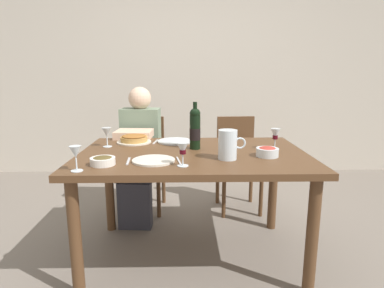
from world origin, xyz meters
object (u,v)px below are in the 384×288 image
object	(u,v)px
baked_tart	(134,139)
wine_glass_spare	(76,153)
dining_table	(193,166)
dinner_plate_right_setting	(154,160)
wine_glass_left_diner	(275,135)
diner_left	(139,150)
dinner_plate_left_setting	(175,141)
water_pitcher	(228,146)
salad_bowl	(267,151)
olive_bowl	(103,160)
wine_glass_centre	(107,133)
chair_left	(144,157)
wine_bottle	(195,129)
chair_right	(237,157)
wine_glass_right_diner	(183,150)

from	to	relation	value
baked_tart	wine_glass_spare	world-z (taller)	wine_glass_spare
dining_table	dinner_plate_right_setting	world-z (taller)	dinner_plate_right_setting
wine_glass_left_diner	diner_left	size ratio (longest dim) A/B	0.13
dinner_plate_left_setting	dinner_plate_right_setting	distance (m)	0.57
water_pitcher	salad_bowl	bearing A→B (deg)	13.02
dinner_plate_right_setting	dinner_plate_left_setting	bearing A→B (deg)	78.82
salad_bowl	olive_bowl	bearing A→B (deg)	-170.01
wine_glass_left_diner	wine_glass_centre	distance (m)	1.18
wine_glass_spare	dinner_plate_right_setting	size ratio (longest dim) A/B	0.54
baked_tart	chair_left	bearing A→B (deg)	90.57
wine_bottle	baked_tart	world-z (taller)	wine_bottle
wine_glass_spare	dining_table	bearing A→B (deg)	33.54
olive_bowl	wine_glass_left_diner	distance (m)	1.15
dinner_plate_left_setting	diner_left	size ratio (longest dim) A/B	0.23
dining_table	water_pitcher	world-z (taller)	water_pitcher
dining_table	salad_bowl	bearing A→B (deg)	-14.91
wine_bottle	wine_glass_left_diner	bearing A→B (deg)	-2.72
baked_tart	olive_bowl	distance (m)	0.62
dinner_plate_left_setting	wine_glass_left_diner	bearing A→B (deg)	-20.63
chair_left	chair_right	distance (m)	0.89
water_pitcher	salad_bowl	world-z (taller)	water_pitcher
diner_left	olive_bowl	bearing A→B (deg)	89.98
salad_bowl	wine_glass_spare	bearing A→B (deg)	-164.97
wine_glass_spare	chair_right	world-z (taller)	wine_glass_spare
salad_bowl	wine_glass_left_diner	world-z (taller)	wine_glass_left_diner
wine_bottle	chair_left	xyz separation A→B (m)	(-0.46, 0.81, -0.41)
olive_bowl	chair_left	distance (m)	1.25
wine_glass_spare	wine_bottle	bearing A→B (deg)	38.62
wine_bottle	wine_glass_spare	size ratio (longest dim) A/B	2.36
wine_bottle	water_pitcher	world-z (taller)	wine_bottle
salad_bowl	dinner_plate_right_setting	xyz separation A→B (m)	(-0.71, -0.10, -0.03)
wine_glass_spare	chair_left	world-z (taller)	wine_glass_spare
baked_tart	wine_glass_left_diner	distance (m)	1.04
wine_bottle	wine_glass_right_diner	xyz separation A→B (m)	(-0.08, -0.43, -0.05)
olive_bowl	wine_glass_left_diner	xyz separation A→B (m)	(1.09, 0.37, 0.07)
olive_bowl	wine_glass_centre	world-z (taller)	wine_glass_centre
wine_bottle	wine_glass_right_diner	size ratio (longest dim) A/B	2.41
wine_glass_centre	diner_left	size ratio (longest dim) A/B	0.12
baked_tart	dinner_plate_right_setting	distance (m)	0.58
water_pitcher	diner_left	distance (m)	1.11
salad_bowl	wine_glass_right_diner	xyz separation A→B (m)	(-0.53, -0.21, 0.06)
water_pitcher	wine_glass_centre	distance (m)	0.89
dining_table	wine_glass_centre	distance (m)	0.66
wine_bottle	chair_right	distance (m)	0.99
wine_bottle	wine_glass_centre	xyz separation A→B (m)	(-0.62, 0.08, -0.04)
diner_left	wine_glass_centre	bearing A→B (deg)	77.12
olive_bowl	dinner_plate_right_setting	xyz separation A→B (m)	(0.28, 0.07, -0.02)
wine_glass_left_diner	diner_left	world-z (taller)	diner_left
water_pitcher	dinner_plate_left_setting	bearing A→B (deg)	122.91
water_pitcher	wine_glass_right_diner	size ratio (longest dim) A/B	1.33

